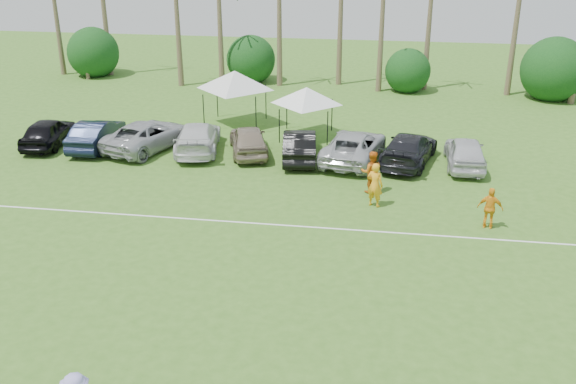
# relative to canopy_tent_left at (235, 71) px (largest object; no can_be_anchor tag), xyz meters

# --- Properties ---
(field_lines) EXTENTS (80.00, 12.10, 0.01)m
(field_lines) POSITION_rel_canopy_tent_left_xyz_m (4.51, -19.65, -3.34)
(field_lines) COLOR white
(field_lines) RESTS_ON ground
(bush_tree_0) EXTENTS (4.00, 4.00, 4.00)m
(bush_tree_0) POSITION_rel_canopy_tent_left_xyz_m (-14.49, 11.35, -1.55)
(bush_tree_0) COLOR brown
(bush_tree_0) RESTS_ON ground
(bush_tree_1) EXTENTS (4.00, 4.00, 4.00)m
(bush_tree_1) POSITION_rel_canopy_tent_left_xyz_m (-1.49, 11.35, -1.55)
(bush_tree_1) COLOR brown
(bush_tree_1) RESTS_ON ground
(bush_tree_2) EXTENTS (4.00, 4.00, 4.00)m
(bush_tree_2) POSITION_rel_canopy_tent_left_xyz_m (10.51, 11.35, -1.55)
(bush_tree_2) COLOR brown
(bush_tree_2) RESTS_ON ground
(bush_tree_3) EXTENTS (4.00, 4.00, 4.00)m
(bush_tree_3) POSITION_rel_canopy_tent_left_xyz_m (20.51, 11.35, -1.55)
(bush_tree_3) COLOR brown
(bush_tree_3) RESTS_ON ground
(sideline_player_a) EXTENTS (0.86, 0.72, 2.00)m
(sideline_player_a) POSITION_rel_canopy_tent_left_xyz_m (8.78, -11.09, -2.35)
(sideline_player_a) COLOR #FBA51B
(sideline_player_a) RESTS_ON ground
(sideline_player_b) EXTENTS (1.04, 0.84, 1.99)m
(sideline_player_b) POSITION_rel_canopy_tent_left_xyz_m (8.57, -9.55, -2.35)
(sideline_player_b) COLOR #D16317
(sideline_player_b) RESTS_ON ground
(sideline_player_c) EXTENTS (1.09, 0.64, 1.74)m
(sideline_player_c) POSITION_rel_canopy_tent_left_xyz_m (13.45, -12.58, -2.48)
(sideline_player_c) COLOR orange
(sideline_player_c) RESTS_ON ground
(canopy_tent_left) EXTENTS (4.83, 4.83, 3.91)m
(canopy_tent_left) POSITION_rel_canopy_tent_left_xyz_m (0.00, 0.00, 0.00)
(canopy_tent_left) COLOR black
(canopy_tent_left) RESTS_ON ground
(canopy_tent_right) EXTENTS (4.20, 4.20, 3.40)m
(canopy_tent_right) POSITION_rel_canopy_tent_left_xyz_m (4.56, -1.67, -0.44)
(canopy_tent_right) COLOR black
(canopy_tent_right) RESTS_ON ground
(parked_car_0) EXTENTS (2.30, 4.77, 1.57)m
(parked_car_0) POSITION_rel_canopy_tent_left_xyz_m (-9.39, -5.53, -2.56)
(parked_car_0) COLOR black
(parked_car_0) RESTS_ON ground
(parked_car_1) EXTENTS (1.79, 4.81, 1.57)m
(parked_car_1) POSITION_rel_canopy_tent_left_xyz_m (-6.57, -5.49, -2.56)
(parked_car_1) COLOR black
(parked_car_1) RESTS_ON ground
(parked_car_2) EXTENTS (4.24, 6.19, 1.57)m
(parked_car_2) POSITION_rel_canopy_tent_left_xyz_m (-3.75, -5.21, -2.56)
(parked_car_2) COLOR #A3A4A7
(parked_car_2) RESTS_ON ground
(parked_car_3) EXTENTS (3.14, 5.73, 1.57)m
(parked_car_3) POSITION_rel_canopy_tent_left_xyz_m (-0.93, -5.14, -2.56)
(parked_car_3) COLOR silver
(parked_car_3) RESTS_ON ground
(parked_car_4) EXTENTS (3.13, 4.96, 1.57)m
(parked_car_4) POSITION_rel_canopy_tent_left_xyz_m (1.89, -5.15, -2.56)
(parked_car_4) COLOR gray
(parked_car_4) RESTS_ON ground
(parked_car_5) EXTENTS (2.27, 4.95, 1.57)m
(parked_car_5) POSITION_rel_canopy_tent_left_xyz_m (4.71, -5.60, -2.56)
(parked_car_5) COLOR black
(parked_car_5) RESTS_ON ground
(parked_car_6) EXTENTS (3.58, 6.03, 1.57)m
(parked_car_6) POSITION_rel_canopy_tent_left_xyz_m (7.53, -5.40, -2.56)
(parked_car_6) COLOR #AFB1B3
(parked_car_6) RESTS_ON ground
(parked_car_7) EXTENTS (3.44, 5.79, 1.57)m
(parked_car_7) POSITION_rel_canopy_tent_left_xyz_m (10.35, -5.31, -2.56)
(parked_car_7) COLOR black
(parked_car_7) RESTS_ON ground
(parked_car_8) EXTENTS (1.87, 4.62, 1.57)m
(parked_car_8) POSITION_rel_canopy_tent_left_xyz_m (13.17, -5.42, -2.56)
(parked_car_8) COLOR silver
(parked_car_8) RESTS_ON ground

